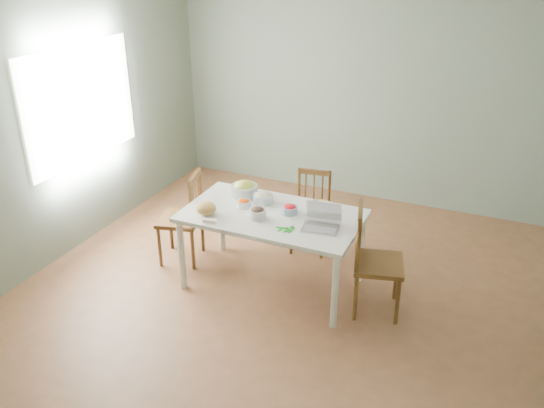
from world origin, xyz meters
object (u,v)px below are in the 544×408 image
at_px(dining_table, 272,250).
at_px(bread_boule, 206,208).
at_px(laptop, 321,218).
at_px(chair_left, 180,217).
at_px(chair_right, 379,261).
at_px(chair_far, 310,213).
at_px(bowl_squash, 244,189).

height_order(dining_table, bread_boule, bread_boule).
height_order(bread_boule, laptop, laptop).
bearing_deg(chair_left, bread_boule, 43.48).
xyz_separation_m(chair_right, bread_boule, (-1.57, -0.25, 0.32)).
distance_m(dining_table, chair_far, 0.79).
height_order(chair_right, bowl_squash, chair_right).
bearing_deg(chair_left, laptop, 69.03).
distance_m(chair_left, chair_right, 2.08).
xyz_separation_m(bread_boule, laptop, (1.05, 0.15, 0.05)).
xyz_separation_m(chair_left, bowl_squash, (0.65, 0.19, 0.35)).
bearing_deg(chair_far, chair_right, -48.19).
xyz_separation_m(chair_far, bowl_squash, (-0.50, -0.53, 0.41)).
xyz_separation_m(chair_left, bread_boule, (0.51, -0.31, 0.34)).
height_order(chair_far, chair_left, chair_left).
relative_size(bread_boule, laptop, 0.58).
height_order(chair_left, bread_boule, chair_left).
height_order(dining_table, chair_far, chair_far).
relative_size(dining_table, bread_boule, 8.92).
relative_size(chair_far, laptop, 2.73).
relative_size(dining_table, chair_far, 1.89).
xyz_separation_m(chair_left, laptop, (1.56, -0.17, 0.38)).
xyz_separation_m(chair_right, bowl_squash, (-1.43, 0.25, 0.34)).
bearing_deg(bowl_squash, bread_boule, -105.74).
bearing_deg(bowl_squash, dining_table, -32.10).
height_order(dining_table, laptop, laptop).
height_order(chair_left, bowl_squash, chair_left).
xyz_separation_m(dining_table, chair_left, (-1.06, 0.06, 0.10)).
xyz_separation_m(chair_right, laptop, (-0.51, -0.11, 0.37)).
height_order(chair_far, bowl_squash, bowl_squash).
relative_size(bowl_squash, laptop, 0.82).
distance_m(dining_table, laptop, 0.71).
relative_size(chair_right, bowl_squash, 3.87).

